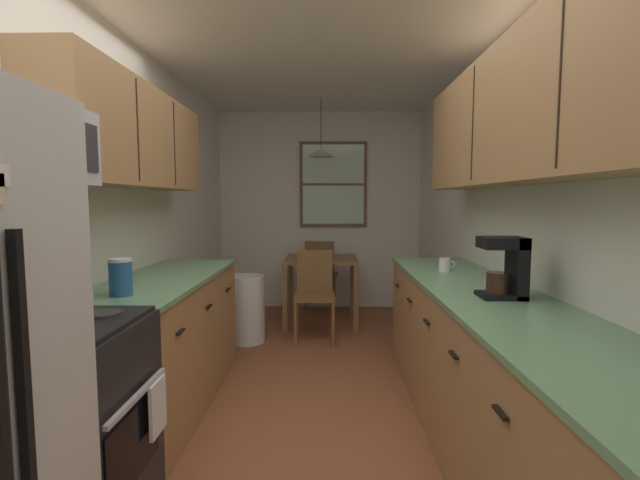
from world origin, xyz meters
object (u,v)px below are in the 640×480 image
object	(u,v)px
storage_canister	(121,277)
coffee_maker	(508,266)
stove_range	(56,432)
trash_bin	(247,309)
dining_table	(321,269)
dining_chair_near	(315,290)
mug_by_coffeemaker	(445,265)
microwave_over_range	(10,141)
dining_chair_far	(321,272)

from	to	relation	value
storage_canister	coffee_maker	xyz separation A→B (m)	(2.05, -0.01, 0.07)
stove_range	trash_bin	bearing A→B (deg)	83.53
stove_range	dining_table	distance (m)	3.46
dining_chair_near	storage_canister	xyz separation A→B (m)	(-0.97, -2.09, 0.50)
coffee_maker	mug_by_coffeemaker	bearing A→B (deg)	96.46
storage_canister	mug_by_coffeemaker	xyz separation A→B (m)	(1.95, 0.84, -0.05)
trash_bin	storage_canister	size ratio (longest dim) A/B	3.34
microwave_over_range	storage_canister	xyz separation A→B (m)	(0.11, 0.62, -0.63)
mug_by_coffeemaker	microwave_over_range	bearing A→B (deg)	-144.69
dining_chair_near	coffee_maker	size ratio (longest dim) A/B	2.82
dining_chair_far	storage_canister	world-z (taller)	storage_canister
microwave_over_range	coffee_maker	world-z (taller)	microwave_over_range
dining_chair_near	dining_chair_far	size ratio (longest dim) A/B	1.00
dining_chair_near	stove_range	bearing A→B (deg)	-109.66
microwave_over_range	trash_bin	xyz separation A→B (m)	(0.41, 2.60, -1.30)
stove_range	dining_chair_far	size ratio (longest dim) A/B	1.22
dining_chair_near	mug_by_coffeemaker	bearing A→B (deg)	-52.01
storage_canister	coffee_maker	size ratio (longest dim) A/B	0.62
storage_canister	coffee_maker	bearing A→B (deg)	-0.39
stove_range	coffee_maker	bearing A→B (deg)	16.43
dining_chair_far	coffee_maker	xyz separation A→B (m)	(1.03, -3.29, 0.57)
dining_chair_near	microwave_over_range	bearing A→B (deg)	-111.76
storage_canister	mug_by_coffeemaker	size ratio (longest dim) A/B	1.72
dining_chair_far	dining_chair_near	bearing A→B (deg)	-92.08
coffee_maker	mug_by_coffeemaker	size ratio (longest dim) A/B	2.76
trash_bin	microwave_over_range	bearing A→B (deg)	-98.93
trash_bin	mug_by_coffeemaker	bearing A→B (deg)	-34.59
microwave_over_range	trash_bin	distance (m)	2.93
dining_table	coffee_maker	xyz separation A→B (m)	(1.02, -2.70, 0.44)
dining_chair_near	mug_by_coffeemaker	world-z (taller)	mug_by_coffeemaker
dining_chair_far	mug_by_coffeemaker	bearing A→B (deg)	-68.97
dining_chair_near	dining_chair_far	distance (m)	1.18
dining_table	storage_canister	world-z (taller)	storage_canister
stove_range	dining_chair_near	bearing A→B (deg)	70.34
stove_range	dining_chair_far	xyz separation A→B (m)	(1.01, 3.89, 0.03)
dining_chair_far	trash_bin	world-z (taller)	dining_chair_far
dining_chair_near	dining_chair_far	world-z (taller)	same
storage_canister	microwave_over_range	bearing A→B (deg)	-99.94
microwave_over_range	mug_by_coffeemaker	distance (m)	2.61
trash_bin	mug_by_coffeemaker	distance (m)	2.10
trash_bin	coffee_maker	distance (m)	2.75
dining_table	dining_chair_near	bearing A→B (deg)	-95.39
trash_bin	mug_by_coffeemaker	xyz separation A→B (m)	(1.65, -1.14, 0.62)
microwave_over_range	dining_chair_near	bearing A→B (deg)	68.24
microwave_over_range	dining_chair_far	size ratio (longest dim) A/B	0.69
stove_range	mug_by_coffeemaker	xyz separation A→B (m)	(1.94, 1.46, 0.48)
stove_range	mug_by_coffeemaker	size ratio (longest dim) A/B	9.50
stove_range	dining_table	bearing A→B (deg)	72.76
dining_chair_near	mug_by_coffeemaker	size ratio (longest dim) A/B	7.78
dining_table	coffee_maker	bearing A→B (deg)	-69.31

